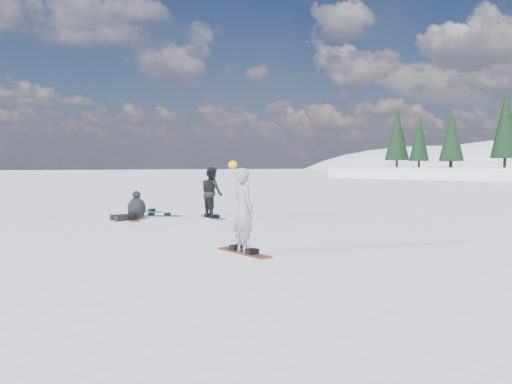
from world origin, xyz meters
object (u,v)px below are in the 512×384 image
snowboarder_man (212,193)px  snowboard_loose_b (130,219)px  snowboarder_woman (243,210)px  snowboard_loose_a (159,216)px  seated_rider (135,208)px  snowboard_loose_c (146,211)px  gear_bag (134,213)px

snowboarder_man → snowboard_loose_b: size_ratio=1.13×
snowboarder_man → snowboard_loose_b: (-1.01, -2.44, -0.83)m
snowboarder_woman → snowboard_loose_a: 7.93m
seated_rider → snowboard_loose_a: size_ratio=0.75×
snowboard_loose_c → snowboarder_woman: bearing=-33.4°
seated_rider → snowboard_loose_c: bearing=144.0°
snowboarder_woman → seated_rider: snowboarder_woman is taller
snowboarder_man → snowboard_loose_b: snowboarder_man is taller
snowboarder_woman → gear_bag: bearing=0.5°
snowboarder_woman → snowboard_loose_a: bearing=-5.6°
snowboard_loose_b → snowboard_loose_a: 1.35m
gear_bag → snowboard_loose_a: (0.24, 0.81, -0.14)m
seated_rider → snowboard_loose_c: size_ratio=0.75×
seated_rider → snowboard_loose_b: 0.39m
snowboarder_woman → snowboarder_man: size_ratio=1.09×
snowboarder_man → snowboard_loose_a: size_ratio=1.13×
snowboarder_woman → seated_rider: bearing=1.9°
snowboard_loose_c → snowboarder_man: bearing=-6.9°
seated_rider → snowboard_loose_c: 2.77m
snowboarder_woman → snowboard_loose_a: snowboarder_woman is taller
seated_rider → snowboarder_woman: bearing=-10.5°
seated_rider → gear_bag: 0.77m
snowboarder_man → gear_bag: 2.75m
snowboarder_man → gear_bag: bearing=53.0°
seated_rider → snowboard_loose_b: seated_rider is taller
snowboarder_woman → snowboard_loose_c: size_ratio=1.23×
snowboard_loose_b → snowboard_loose_a: (-0.49, 1.25, 0.00)m
snowboarder_man → gear_bag: (-1.75, -2.00, -0.70)m
seated_rider → snowboard_loose_a: bearing=108.4°
snowboard_loose_a → snowboard_loose_b: bearing=-118.5°
seated_rider → gear_bag: seated_rider is taller
snowboard_loose_a → snowboard_loose_c: bearing=119.5°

